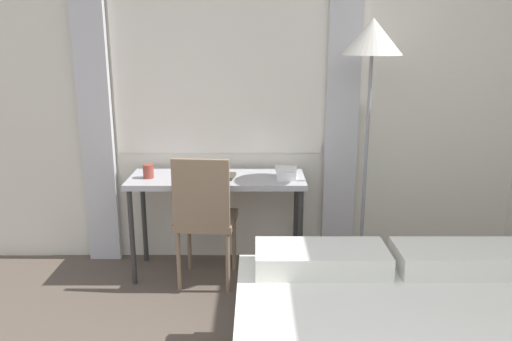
% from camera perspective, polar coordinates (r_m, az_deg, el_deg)
% --- Properties ---
extents(wall_back_with_window, '(4.67, 0.13, 2.70)m').
position_cam_1_polar(wall_back_with_window, '(3.76, 1.55, 9.62)').
color(wall_back_with_window, silver).
rests_on(wall_back_with_window, ground_plane).
extents(desk, '(1.25, 0.47, 0.74)m').
position_cam_1_polar(desk, '(3.60, -4.33, -1.77)').
color(desk, '#B2B2B7').
rests_on(desk, ground_plane).
extents(desk_chair, '(0.43, 0.43, 0.94)m').
position_cam_1_polar(desk_chair, '(3.45, -5.78, -4.87)').
color(desk_chair, '#8C7259').
rests_on(desk_chair, ground_plane).
extents(standing_lamp, '(0.39, 0.39, 1.82)m').
position_cam_1_polar(standing_lamp, '(3.41, 13.19, 12.39)').
color(standing_lamp, '#4C4C51').
rests_on(standing_lamp, ground_plane).
extents(telephone, '(0.15, 0.18, 0.09)m').
position_cam_1_polar(telephone, '(3.53, 3.55, -0.28)').
color(telephone, white).
rests_on(telephone, desk).
extents(book, '(0.28, 0.20, 0.02)m').
position_cam_1_polar(book, '(3.56, -4.42, -0.58)').
color(book, '#4C4238').
rests_on(book, desk).
extents(mug, '(0.07, 0.07, 0.10)m').
position_cam_1_polar(mug, '(3.60, -12.09, -0.08)').
color(mug, '#993F33').
rests_on(mug, desk).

